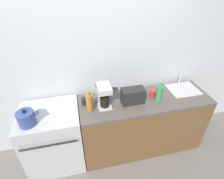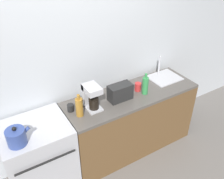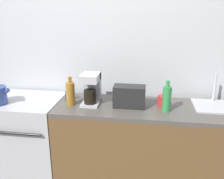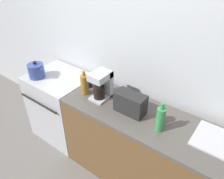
# 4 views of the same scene
# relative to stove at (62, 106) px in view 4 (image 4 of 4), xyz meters

# --- Properties ---
(ground_plane) EXTENTS (12.00, 12.00, 0.00)m
(ground_plane) POSITION_rel_stove_xyz_m (0.63, -0.31, -0.46)
(ground_plane) COLOR slate
(wall_back) EXTENTS (8.00, 0.05, 2.60)m
(wall_back) POSITION_rel_stove_xyz_m (0.63, 0.36, 0.84)
(wall_back) COLOR silver
(wall_back) RESTS_ON ground_plane
(stove) EXTENTS (0.73, 0.65, 0.91)m
(stove) POSITION_rel_stove_xyz_m (0.00, 0.00, 0.00)
(stove) COLOR #B7B7BC
(stove) RESTS_ON ground_plane
(counter_block) EXTENTS (1.75, 0.58, 0.91)m
(counter_block) POSITION_rel_stove_xyz_m (1.25, -0.01, -0.01)
(counter_block) COLOR brown
(counter_block) RESTS_ON ground_plane
(kettle) EXTENTS (0.23, 0.19, 0.21)m
(kettle) POSITION_rel_stove_xyz_m (-0.19, -0.15, 0.53)
(kettle) COLOR #33478C
(kettle) RESTS_ON stove
(toaster) EXTENTS (0.29, 0.15, 0.20)m
(toaster) POSITION_rel_stove_xyz_m (1.06, -0.03, 0.54)
(toaster) COLOR black
(toaster) RESTS_ON counter_block
(coffee_maker) EXTENTS (0.16, 0.22, 0.30)m
(coffee_maker) POSITION_rel_stove_xyz_m (0.69, 0.00, 0.60)
(coffee_maker) COLOR #B7B7BC
(coffee_maker) RESTS_ON counter_block
(sink_tray) EXTENTS (0.41, 0.35, 0.28)m
(sink_tray) POSITION_rel_stove_xyz_m (1.86, 0.07, 0.46)
(sink_tray) COLOR #B7B7BC
(sink_tray) RESTS_ON counter_block
(bottle_green) EXTENTS (0.08, 0.08, 0.28)m
(bottle_green) POSITION_rel_stove_xyz_m (1.39, -0.09, 0.56)
(bottle_green) COLOR #338C47
(bottle_green) RESTS_ON counter_block
(bottle_amber) EXTENTS (0.08, 0.08, 0.27)m
(bottle_amber) POSITION_rel_stove_xyz_m (0.51, -0.06, 0.56)
(bottle_amber) COLOR #9E6B23
(bottle_amber) RESTS_ON counter_block
(cup_black) EXTENTS (0.08, 0.08, 0.08)m
(cup_black) POSITION_rel_stove_xyz_m (0.45, 0.06, 0.48)
(cup_black) COLOR black
(cup_black) RESTS_ON counter_block
(cup_red) EXTENTS (0.08, 0.08, 0.11)m
(cup_red) POSITION_rel_stove_xyz_m (1.36, 0.01, 0.50)
(cup_red) COLOR red
(cup_red) RESTS_ON counter_block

